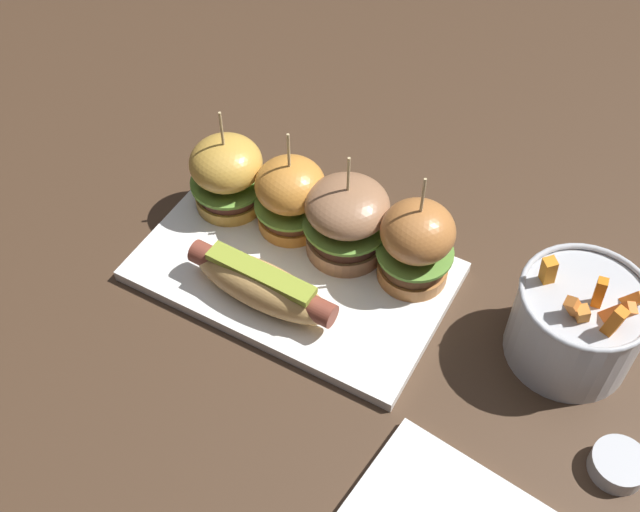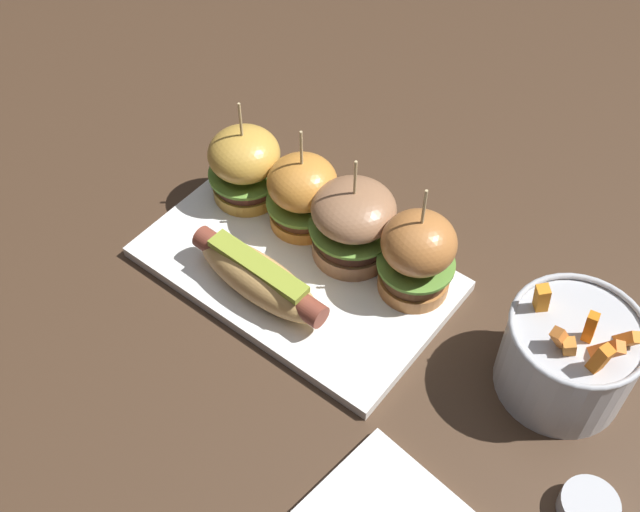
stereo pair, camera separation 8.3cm
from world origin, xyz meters
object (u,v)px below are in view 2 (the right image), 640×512
object	(u,v)px
slider_center_right	(353,223)
fries_bucket	(568,356)
hot_dog	(259,277)
slider_center_left	(302,193)
slider_far_left	(245,165)
slider_far_right	(417,255)
platter_main	(296,269)
sauce_ramekin	(588,506)

from	to	relation	value
slider_center_right	fries_bucket	xyz separation A→B (m)	(0.26, -0.00, -0.01)
hot_dog	slider_center_left	xyz separation A→B (m)	(-0.03, 0.11, 0.02)
slider_far_left	slider_center_right	bearing A→B (deg)	1.27
slider_center_left	slider_far_right	xyz separation A→B (m)	(0.16, -0.00, 0.01)
fries_bucket	slider_center_right	bearing A→B (deg)	179.19
slider_center_right	fries_bucket	size ratio (longest dim) A/B	1.05
slider_center_left	fries_bucket	world-z (taller)	slider_center_left
platter_main	slider_center_left	size ratio (longest dim) A/B	2.51
platter_main	fries_bucket	bearing A→B (deg)	9.70
platter_main	slider_center_right	size ratio (longest dim) A/B	2.48
slider_far_left	sauce_ramekin	xyz separation A→B (m)	(0.50, -0.11, -0.05)
slider_far_right	hot_dog	bearing A→B (deg)	-139.08
platter_main	fries_bucket	size ratio (longest dim) A/B	2.61
sauce_ramekin	slider_far_left	bearing A→B (deg)	168.02
slider_far_left	slider_center_left	xyz separation A→B (m)	(0.08, 0.01, -0.00)
slider_far_right	fries_bucket	size ratio (longest dim) A/B	1.12
slider_far_left	slider_far_right	xyz separation A→B (m)	(0.24, 0.00, 0.01)
platter_main	sauce_ramekin	bearing A→B (deg)	-8.12
slider_center_left	fries_bucket	distance (m)	0.33
sauce_ramekin	slider_far_right	bearing A→B (deg)	157.26
slider_far_right	platter_main	bearing A→B (deg)	-155.26
platter_main	sauce_ramekin	xyz separation A→B (m)	(0.38, -0.05, 0.00)
slider_center_left	slider_center_right	xyz separation A→B (m)	(0.07, -0.00, 0.00)
platter_main	fries_bucket	distance (m)	0.31
hot_dog	slider_center_left	distance (m)	0.12
platter_main	sauce_ramekin	size ratio (longest dim) A/B	6.49
slider_center_left	fries_bucket	xyz separation A→B (m)	(0.33, -0.01, -0.01)
slider_center_left	sauce_ramekin	size ratio (longest dim) A/B	2.59
slider_center_left	sauce_ramekin	distance (m)	0.43
hot_dog	slider_center_left	bearing A→B (deg)	104.86
hot_dog	slider_far_right	bearing A→B (deg)	40.92
slider_center_right	slider_far_right	distance (m)	0.08
slider_far_left	fries_bucket	distance (m)	0.42
slider_center_right	sauce_ramekin	world-z (taller)	slider_center_right
platter_main	sauce_ramekin	world-z (taller)	sauce_ramekin
hot_dog	fries_bucket	size ratio (longest dim) A/B	1.33
hot_dog	platter_main	bearing A→B (deg)	83.46
platter_main	fries_bucket	world-z (taller)	fries_bucket
hot_dog	sauce_ramekin	size ratio (longest dim) A/B	3.32
slider_far_right	sauce_ramekin	world-z (taller)	slider_far_right
platter_main	slider_far_left	xyz separation A→B (m)	(-0.12, 0.05, 0.05)
fries_bucket	hot_dog	bearing A→B (deg)	-160.99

